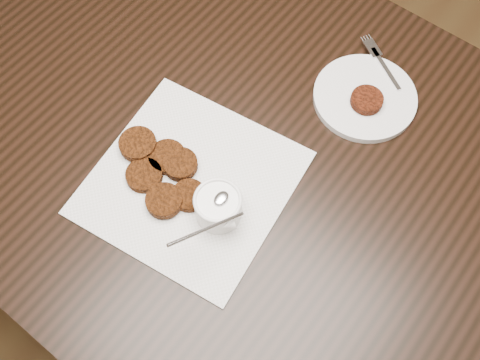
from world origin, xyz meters
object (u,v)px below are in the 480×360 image
napkin (191,183)px  plate_with_patty (366,95)px  sauce_ramekin (217,199)px  table (232,217)px

napkin → plate_with_patty: 0.37m
napkin → sauce_ramekin: (0.08, -0.02, 0.06)m
napkin → plate_with_patty: size_ratio=1.69×
table → plate_with_patty: plate_with_patty is taller
sauce_ramekin → plate_with_patty: sauce_ramekin is taller
table → napkin: napkin is taller
napkin → sauce_ramekin: bearing=-12.1°
plate_with_patty → sauce_ramekin: bearing=-101.2°
table → napkin: 0.39m
sauce_ramekin → napkin: bearing=167.9°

